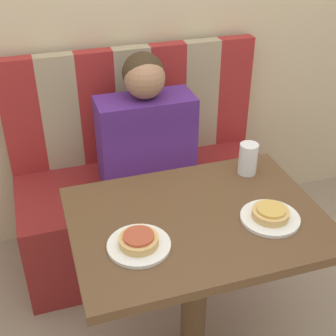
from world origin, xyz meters
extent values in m
cube|color=maroon|center=(0.00, 0.66, 0.23)|extent=(1.25, 0.55, 0.46)
cube|color=maroon|center=(-0.53, 0.91, 0.74)|extent=(0.18, 0.07, 0.57)
cube|color=tan|center=(-0.36, 0.91, 0.74)|extent=(0.18, 0.07, 0.57)
cube|color=maroon|center=(-0.18, 0.91, 0.74)|extent=(0.18, 0.07, 0.57)
cube|color=tan|center=(0.00, 0.91, 0.74)|extent=(0.18, 0.07, 0.57)
cube|color=maroon|center=(0.18, 0.91, 0.74)|extent=(0.18, 0.07, 0.57)
cube|color=tan|center=(0.36, 0.91, 0.74)|extent=(0.18, 0.07, 0.57)
cube|color=maroon|center=(0.53, 0.91, 0.74)|extent=(0.18, 0.07, 0.57)
cube|color=brown|center=(0.00, 0.00, 0.69)|extent=(0.86, 0.63, 0.03)
cylinder|color=brown|center=(0.00, 0.00, 0.34)|extent=(0.10, 0.10, 0.67)
cube|color=#4C237A|center=(0.00, 0.66, 0.67)|extent=(0.44, 0.20, 0.42)
sphere|color=#9E7051|center=(0.00, 0.66, 0.96)|extent=(0.18, 0.18, 0.18)
sphere|color=#382819|center=(0.00, 0.69, 0.98)|extent=(0.18, 0.18, 0.18)
cylinder|color=white|center=(-0.23, -0.09, 0.71)|extent=(0.20, 0.20, 0.01)
cylinder|color=white|center=(0.23, -0.09, 0.71)|extent=(0.20, 0.20, 0.01)
cylinder|color=tan|center=(-0.23, -0.09, 0.73)|extent=(0.13, 0.13, 0.03)
cylinder|color=#AD472D|center=(-0.23, -0.09, 0.75)|extent=(0.10, 0.10, 0.01)
cylinder|color=tan|center=(0.23, -0.09, 0.73)|extent=(0.13, 0.13, 0.03)
cylinder|color=gold|center=(0.23, -0.09, 0.75)|extent=(0.10, 0.10, 0.01)
cylinder|color=silver|center=(0.28, 0.21, 0.77)|extent=(0.07, 0.07, 0.13)
camera|label=1|loc=(-0.48, -1.18, 1.69)|focal=50.00mm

